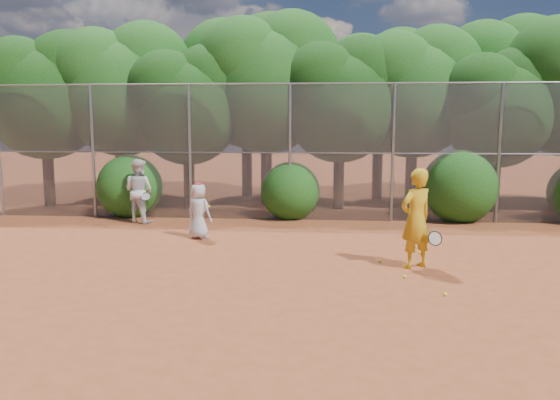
{
  "coord_description": "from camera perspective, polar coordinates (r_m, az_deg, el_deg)",
  "views": [
    {
      "loc": [
        0.04,
        -10.07,
        2.94
      ],
      "look_at": [
        -1.0,
        2.5,
        1.1
      ],
      "focal_mm": 35.0,
      "sensor_mm": 36.0,
      "label": 1
    }
  ],
  "objects": [
    {
      "name": "tree_5",
      "position": [
        19.38,
        13.97,
        11.33
      ],
      "size": [
        4.51,
        3.92,
        6.17
      ],
      "color": "black",
      "rests_on": "ground"
    },
    {
      "name": "tree_12",
      "position": [
        22.34,
        22.19,
        11.73
      ],
      "size": [
        5.02,
        4.37,
        6.88
      ],
      "color": "black",
      "rests_on": "ground"
    },
    {
      "name": "ball_0",
      "position": [
        10.6,
        12.9,
        -7.82
      ],
      "size": [
        0.07,
        0.07,
        0.07
      ],
      "primitive_type": "sphere",
      "color": "yellow",
      "rests_on": "ground"
    },
    {
      "name": "tree_9",
      "position": [
        22.43,
        -16.46,
        11.54
      ],
      "size": [
        4.83,
        4.2,
        6.62
      ],
      "color": "black",
      "rests_on": "ground"
    },
    {
      "name": "tree_11",
      "position": [
        20.84,
        10.5,
        11.53
      ],
      "size": [
        4.64,
        4.03,
        6.35
      ],
      "color": "black",
      "rests_on": "ground"
    },
    {
      "name": "tree_2",
      "position": [
        18.47,
        -9.49,
        10.18
      ],
      "size": [
        3.99,
        3.47,
        5.47
      ],
      "color": "black",
      "rests_on": "ground"
    },
    {
      "name": "player_white",
      "position": [
        16.3,
        -14.54,
        0.94
      ],
      "size": [
        1.09,
        0.97,
        1.85
      ],
      "rotation": [
        0.0,
        0.0,
        2.8
      ],
      "color": "silver",
      "rests_on": "ground"
    },
    {
      "name": "player_teen",
      "position": [
        13.79,
        -8.49,
        -1.11
      ],
      "size": [
        0.8,
        0.68,
        1.42
      ],
      "rotation": [
        0.0,
        0.0,
        2.73
      ],
      "color": "silver",
      "rests_on": "ground"
    },
    {
      "name": "fence_back",
      "position": [
        16.09,
        4.18,
        5.11
      ],
      "size": [
        20.05,
        0.09,
        4.03
      ],
      "color": "gray",
      "rests_on": "ground"
    },
    {
      "name": "tree_0",
      "position": [
        20.47,
        -23.28,
        10.41
      ],
      "size": [
        4.38,
        3.81,
        6.0
      ],
      "color": "black",
      "rests_on": "ground"
    },
    {
      "name": "tree_4",
      "position": [
        18.33,
        6.45,
        10.8
      ],
      "size": [
        4.19,
        3.64,
        5.73
      ],
      "color": "black",
      "rests_on": "ground"
    },
    {
      "name": "tree_1",
      "position": [
        19.91,
        -16.13,
        11.5
      ],
      "size": [
        4.64,
        4.03,
        6.35
      ],
      "color": "black",
      "rests_on": "ground"
    },
    {
      "name": "bush_2",
      "position": [
        16.94,
        18.23,
        1.64
      ],
      "size": [
        2.2,
        2.2,
        2.2
      ],
      "primitive_type": "sphere",
      "color": "#174B12",
      "rests_on": "ground"
    },
    {
      "name": "player_yellow",
      "position": [
        11.2,
        14.02,
        -1.9
      ],
      "size": [
        0.95,
        0.81,
        2.01
      ],
      "rotation": [
        0.0,
        0.0,
        3.73
      ],
      "color": "gold",
      "rests_on": "ground"
    },
    {
      "name": "tree_10",
      "position": [
        21.39,
        -3.35,
        12.81
      ],
      "size": [
        5.15,
        4.48,
        7.06
      ],
      "color": "black",
      "rests_on": "ground"
    },
    {
      "name": "ground",
      "position": [
        10.49,
        4.36,
        -8.0
      ],
      "size": [
        80.0,
        80.0,
        0.0
      ],
      "primitive_type": "plane",
      "color": "brown",
      "rests_on": "ground"
    },
    {
      "name": "bush_1",
      "position": [
        16.53,
        1.09,
        1.21
      ],
      "size": [
        1.8,
        1.8,
        1.8
      ],
      "primitive_type": "sphere",
      "color": "#174B12",
      "rests_on": "ground"
    },
    {
      "name": "ball_4",
      "position": [
        11.64,
        10.37,
        -6.29
      ],
      "size": [
        0.07,
        0.07,
        0.07
      ],
      "primitive_type": "sphere",
      "color": "yellow",
      "rests_on": "ground"
    },
    {
      "name": "ball_1",
      "position": [
        12.51,
        14.44,
        -5.4
      ],
      "size": [
        0.07,
        0.07,
        0.07
      ],
      "primitive_type": "sphere",
      "color": "yellow",
      "rests_on": "ground"
    },
    {
      "name": "tree_6",
      "position": [
        18.93,
        21.96,
        9.3
      ],
      "size": [
        3.86,
        3.36,
        5.29
      ],
      "color": "black",
      "rests_on": "ground"
    },
    {
      "name": "tree_3",
      "position": [
        19.07,
        -1.26,
        12.67
      ],
      "size": [
        4.89,
        4.26,
        6.7
      ],
      "color": "black",
      "rests_on": "ground"
    },
    {
      "name": "ball_2",
      "position": [
        9.76,
        16.86,
        -9.38
      ],
      "size": [
        0.07,
        0.07,
        0.07
      ],
      "primitive_type": "sphere",
      "color": "yellow",
      "rests_on": "ground"
    },
    {
      "name": "bush_0",
      "position": [
        17.56,
        -15.43,
        1.65
      ],
      "size": [
        2.0,
        2.0,
        2.0
      ],
      "primitive_type": "sphere",
      "color": "#174B12",
      "rests_on": "ground"
    }
  ]
}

